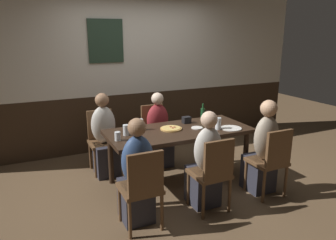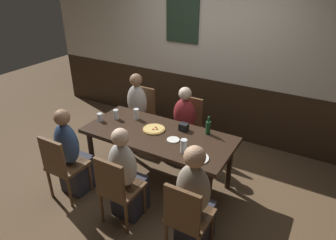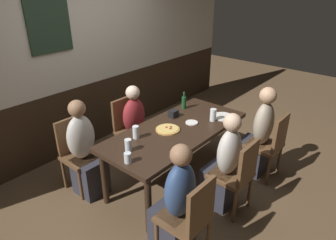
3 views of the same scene
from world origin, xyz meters
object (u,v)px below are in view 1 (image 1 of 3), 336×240
object	(u,v)px
beer_glass_half	(218,124)
person_left_far	(105,141)
chair_right_near	(271,159)
chair_mid_far	(155,130)
chair_left_far	(102,137)
person_right_near	(262,153)
beer_glass_tall	(126,131)
dining_table	(179,135)
tumbler_short	(140,125)
condiment_caddy	(187,120)
person_left_near	(137,180)
person_mid_far	(159,135)
tumbler_water	(118,137)
chair_left_near	(142,185)
chair_mid_near	(213,171)
person_mid_near	(205,167)
beer_bottle_green	(203,113)
pizza	(171,129)
plate_white_large	(231,128)

from	to	relation	value
beer_glass_half	person_left_far	bearing A→B (deg)	145.66
chair_right_near	chair_mid_far	bearing A→B (deg)	116.37
chair_left_far	person_right_near	world-z (taller)	person_right_near
beer_glass_tall	dining_table	bearing A→B (deg)	-4.80
person_left_far	chair_right_near	bearing A→B (deg)	-42.33
tumbler_short	condiment_caddy	bearing A→B (deg)	3.17
person_left_near	beer_glass_half	size ratio (longest dim) A/B	7.43
chair_mid_far	tumbler_short	bearing A→B (deg)	-125.95
person_mid_far	tumbler_water	size ratio (longest dim) A/B	10.45
person_mid_far	tumbler_water	bearing A→B (deg)	-138.10
chair_left_near	tumbler_short	distance (m)	1.14
person_mid_far	chair_right_near	bearing A→B (deg)	-61.20
chair_mid_near	person_mid_near	xyz separation A→B (m)	(0.00, 0.16, -0.02)
beer_glass_half	chair_mid_far	bearing A→B (deg)	114.00
dining_table	chair_left_far	bearing A→B (deg)	134.75
condiment_caddy	chair_mid_far	bearing A→B (deg)	111.35
beer_glass_tall	beer_bottle_green	bearing A→B (deg)	11.02
person_mid_near	person_left_near	bearing A→B (deg)	-179.96
chair_left_far	person_left_near	distance (m)	1.51
person_left_far	tumbler_short	size ratio (longest dim) A/B	7.99
person_right_near	tumbler_water	world-z (taller)	person_right_near
dining_table	pizza	distance (m)	0.14
pizza	tumbler_water	world-z (taller)	tumbler_water
chair_left_near	tumbler_short	bearing A→B (deg)	70.53
beer_glass_tall	beer_bottle_green	world-z (taller)	beer_bottle_green
chair_mid_near	plate_white_large	xyz separation A→B (m)	(0.64, 0.58, 0.25)
dining_table	beer_glass_tall	bearing A→B (deg)	175.20
person_mid_far	person_left_far	bearing A→B (deg)	179.84
tumbler_short	condiment_caddy	xyz separation A→B (m)	(0.70, 0.04, -0.02)
person_mid_far	pizza	world-z (taller)	person_mid_far
person_mid_far	tumbler_short	xyz separation A→B (m)	(-0.46, -0.47, 0.34)
person_mid_near	tumbler_short	xyz separation A→B (m)	(-0.46, 0.87, 0.32)
beer_glass_half	condiment_caddy	bearing A→B (deg)	117.41
chair_left_far	tumbler_short	xyz separation A→B (m)	(0.36, -0.64, 0.31)
beer_glass_tall	beer_glass_half	size ratio (longest dim) A/B	0.85
tumbler_short	pizza	bearing A→B (deg)	-21.61
chair_mid_near	plate_white_large	size ratio (longest dim) A/B	3.22
chair_mid_near	person_right_near	bearing A→B (deg)	10.97
chair_mid_near	person_left_near	bearing A→B (deg)	168.92
chair_mid_far	chair_left_near	bearing A→B (deg)	-116.37
person_mid_far	chair_left_near	bearing A→B (deg)	-118.80
person_mid_far	beer_glass_tall	bearing A→B (deg)	-138.97
chair_mid_near	tumbler_water	world-z (taller)	chair_mid_near
tumbler_short	tumbler_water	bearing A→B (deg)	-143.27
tumbler_short	beer_glass_half	size ratio (longest dim) A/B	0.93
person_left_near	condiment_caddy	distance (m)	1.43
person_right_near	person_left_far	bearing A→B (deg)	140.85
tumbler_water	beer_glass_half	bearing A→B (deg)	-4.99
person_left_far	beer_bottle_green	distance (m)	1.45
chair_mid_near	beer_glass_tall	world-z (taller)	chair_mid_near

